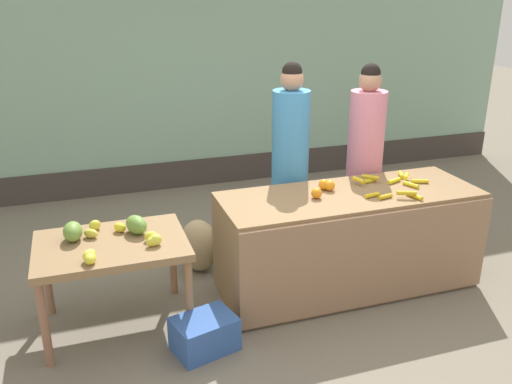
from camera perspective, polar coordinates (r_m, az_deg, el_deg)
The scene contains 11 objects.
ground_plane at distance 4.83m, azimuth 3.44°, elevation -10.59°, with size 24.00×24.00×0.00m, color #756B5B.
market_wall_back at distance 7.11m, azimuth -5.76°, elevation 14.57°, with size 8.96×0.23×3.58m.
fruit_stall_counter at distance 4.82m, azimuth 9.61°, elevation -5.03°, with size 2.22×0.82×0.88m.
side_table_wooden at distance 4.25m, azimuth -14.82°, elevation -6.12°, with size 1.11×0.79×0.72m.
banana_bunch_pile at distance 4.85m, azimuth 14.13°, elevation 0.76°, with size 0.71×0.65×0.07m.
orange_pile at distance 4.62m, azimuth 7.07°, elevation 0.46°, with size 0.27×0.26×0.09m.
mango_papaya_pile at distance 4.24m, azimuth -15.06°, elevation -4.08°, with size 0.70×0.67×0.14m.
vendor_woman_blue_shirt at distance 5.06m, azimuth 3.57°, elevation 2.87°, with size 0.34×0.34×1.90m.
vendor_woman_pink_shirt at distance 5.35m, azimuth 11.24°, elevation 3.25°, with size 0.34×0.34×1.86m.
produce_crate at distance 4.13m, azimuth -5.40°, elevation -14.52°, with size 0.44×0.32×0.26m, color #3359A5.
produce_sack at distance 5.11m, azimuth -5.99°, elevation -5.57°, with size 0.36×0.30×0.51m, color tan.
Camera 1 is at (-1.58, -3.82, 2.51)m, focal length 38.33 mm.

